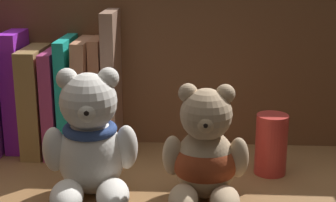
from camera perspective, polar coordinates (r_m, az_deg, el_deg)
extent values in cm
cube|color=olive|center=(75.68, 1.49, -8.72)|extent=(76.67, 25.81, 2.00)
cube|color=brown|center=(84.32, 1.86, 3.14)|extent=(79.07, 1.20, 27.71)
cube|color=purple|center=(86.67, -15.75, 1.19)|extent=(2.70, 9.75, 18.72)
cube|color=#9F7C47|center=(85.93, -13.60, 0.44)|extent=(3.07, 14.26, 16.47)
cube|color=#B33C75|center=(85.18, -11.74, 0.34)|extent=(1.86, 14.40, 16.22)
cube|color=#1DAD9C|center=(84.40, -10.35, 0.91)|extent=(1.62, 14.02, 18.03)
cube|color=tan|center=(83.94, -8.88, 0.81)|extent=(2.63, 12.89, 17.86)
cube|color=#BE7952|center=(83.49, -7.37, 0.81)|extent=(1.68, 9.10, 17.86)
cube|color=#A27963|center=(82.58, -5.90, 2.18)|extent=(1.93, 10.92, 22.02)
ellipsoid|color=white|center=(69.08, -8.31, -5.91)|extent=(8.64, 7.93, 10.17)
sphere|color=white|center=(66.17, -8.60, -0.06)|extent=(7.23, 7.23, 7.23)
sphere|color=white|center=(66.17, -10.86, 2.36)|extent=(2.71, 2.71, 2.71)
sphere|color=white|center=(65.81, -6.47, 2.47)|extent=(2.71, 2.71, 2.71)
sphere|color=white|center=(63.84, -8.73, -1.07)|extent=(2.71, 2.71, 2.71)
sphere|color=black|center=(62.92, -8.79, -1.26)|extent=(0.95, 0.95, 0.95)
ellipsoid|color=white|center=(66.27, -10.90, -10.13)|extent=(4.97, 7.28, 3.61)
ellipsoid|color=white|center=(65.87, -5.98, -10.08)|extent=(4.97, 7.28, 3.61)
ellipsoid|color=white|center=(68.62, -12.21, -5.13)|extent=(3.32, 3.32, 5.87)
ellipsoid|color=white|center=(67.98, -4.52, -5.00)|extent=(3.32, 3.32, 5.87)
torus|color=#2F4784|center=(67.80, -8.44, -3.04)|extent=(6.94, 6.94, 1.30)
ellipsoid|color=tan|center=(67.56, 4.04, -6.77)|extent=(7.75, 7.12, 9.12)
sphere|color=tan|center=(64.81, 4.14, -1.45)|extent=(6.49, 6.49, 6.49)
sphere|color=tan|center=(64.60, 2.18, 0.86)|extent=(2.43, 2.43, 2.43)
sphere|color=tan|center=(64.55, 6.21, 0.76)|extent=(2.43, 2.43, 2.43)
sphere|color=tan|center=(62.74, 4.10, -2.42)|extent=(2.43, 2.43, 2.43)
sphere|color=black|center=(61.92, 4.09, -2.62)|extent=(0.85, 0.85, 0.85)
ellipsoid|color=tan|center=(64.93, 1.66, -10.58)|extent=(3.81, 6.18, 3.24)
ellipsoid|color=tan|center=(64.88, 6.17, -10.70)|extent=(3.81, 6.18, 3.24)
ellipsoid|color=tan|center=(66.87, 0.51, -5.92)|extent=(2.71, 2.71, 5.27)
ellipsoid|color=tan|center=(66.79, 7.59, -6.09)|extent=(2.71, 2.71, 5.27)
ellipsoid|color=#963A1C|center=(67.47, 4.04, -6.59)|extent=(8.39, 7.75, 6.39)
cylinder|color=#C63833|center=(75.84, 11.09, -4.62)|extent=(4.48, 4.48, 8.66)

